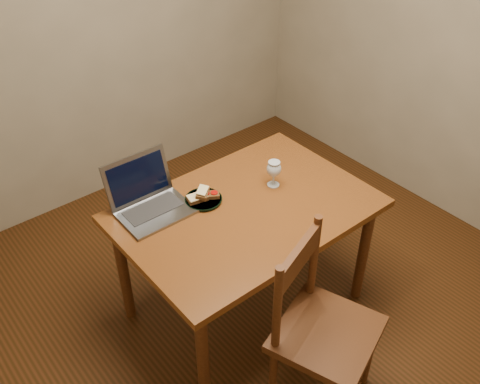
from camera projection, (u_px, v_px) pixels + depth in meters
floor at (259, 297)px, 3.26m from camera, size 3.20×3.20×0.02m
back_wall at (101, 15)px, 3.46m from camera, size 3.20×0.02×2.60m
right_wall at (461, 27)px, 3.29m from camera, size 0.02×3.20×2.60m
table at (246, 220)px, 2.82m from camera, size 1.30×0.90×0.74m
chair at (323, 323)px, 2.43m from camera, size 0.57×0.56×0.49m
plate at (203, 200)px, 2.80m from camera, size 0.20×0.20×0.02m
sandwich_cheese at (197, 198)px, 2.78m from camera, size 0.11×0.08×0.03m
sandwich_tomato at (210, 194)px, 2.80m from camera, size 0.11×0.10×0.03m
sandwich_top at (203, 192)px, 2.78m from camera, size 0.11×0.11×0.03m
milk_glass at (274, 174)px, 2.88m from camera, size 0.08×0.08×0.15m
laptop at (148, 196)px, 2.73m from camera, size 0.36×0.33×0.26m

